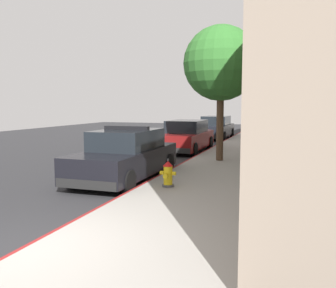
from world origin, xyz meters
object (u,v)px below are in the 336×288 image
at_px(fire_hydrant, 168,174).
at_px(street_tree, 221,64).
at_px(parked_car_dark_far, 216,128).
at_px(parked_car_silver_ahead, 186,137).
at_px(police_cruiser, 126,156).

height_order(fire_hydrant, street_tree, street_tree).
bearing_deg(street_tree, parked_car_dark_far, 102.04).
height_order(parked_car_silver_ahead, street_tree, street_tree).
height_order(parked_car_dark_far, fire_hydrant, parked_car_dark_far).
height_order(police_cruiser, parked_car_silver_ahead, police_cruiser).
relative_size(parked_car_dark_far, fire_hydrant, 6.37).
distance_m(police_cruiser, fire_hydrant, 2.21).
height_order(police_cruiser, fire_hydrant, police_cruiser).
distance_m(parked_car_silver_ahead, street_tree, 5.28).
relative_size(police_cruiser, parked_car_silver_ahead, 1.00).
relative_size(fire_hydrant, street_tree, 0.14).
distance_m(parked_car_silver_ahead, parked_car_dark_far, 7.33).
bearing_deg(street_tree, fire_hydrant, -94.66).
bearing_deg(street_tree, police_cruiser, -119.52).
relative_size(police_cruiser, street_tree, 0.92).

